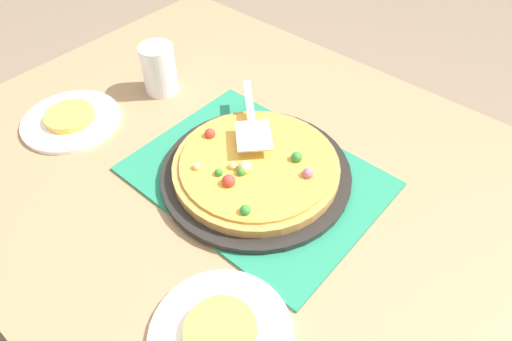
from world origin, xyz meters
TOP-DOWN VIEW (x-y plane):
  - ground_plane at (0.00, 0.00)m, footprint 8.00×8.00m
  - dining_table at (0.00, 0.00)m, footprint 1.40×1.00m
  - placemat at (0.00, 0.00)m, footprint 0.48×0.36m
  - pizza_pan at (0.00, 0.00)m, footprint 0.38×0.38m
  - pizza at (-0.00, 0.00)m, footprint 0.33×0.33m
  - plate_near_left at (-0.18, 0.28)m, footprint 0.22×0.22m
  - plate_far_right at (0.43, 0.15)m, footprint 0.22×0.22m
  - served_slice_left at (-0.18, 0.28)m, footprint 0.11×0.11m
  - served_slice_right at (0.43, 0.15)m, footprint 0.11×0.11m
  - cup_far at (0.37, -0.07)m, footprint 0.08×0.08m
  - pizza_server at (0.07, -0.07)m, footprint 0.20×0.19m

SIDE VIEW (x-z plane):
  - ground_plane at x=0.00m, z-range 0.00..0.00m
  - dining_table at x=0.00m, z-range 0.27..1.02m
  - placemat at x=0.00m, z-range 0.75..0.76m
  - plate_near_left at x=-0.18m, z-range 0.75..0.76m
  - plate_far_right at x=0.43m, z-range 0.75..0.76m
  - pizza_pan at x=0.00m, z-range 0.76..0.77m
  - served_slice_left at x=-0.18m, z-range 0.76..0.78m
  - served_slice_right at x=0.43m, z-range 0.76..0.78m
  - pizza at x=0.00m, z-range 0.76..0.81m
  - cup_far at x=0.37m, z-range 0.75..0.87m
  - pizza_server at x=0.07m, z-range 0.81..0.82m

